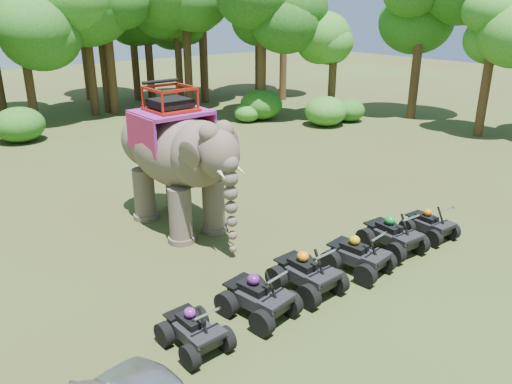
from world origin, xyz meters
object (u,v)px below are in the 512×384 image
at_px(atv_0, 194,325).
at_px(elephant, 175,157).
at_px(atv_4, 393,231).
at_px(atv_1, 258,292).
at_px(atv_3, 359,251).
at_px(atv_2, 307,268).
at_px(atv_5, 430,221).

bearing_deg(atv_0, elephant, 60.36).
distance_m(atv_0, atv_4, 7.20).
bearing_deg(atv_0, atv_1, 0.19).
distance_m(atv_0, atv_3, 5.39).
height_order(atv_2, atv_5, atv_2).
xyz_separation_m(atv_0, atv_2, (3.54, 0.13, 0.09)).
bearing_deg(atv_1, atv_3, -10.95).
xyz_separation_m(atv_1, atv_5, (7.07, -0.09, -0.07)).
bearing_deg(atv_4, atv_2, -175.76).
bearing_deg(atv_0, atv_4, -0.76).
bearing_deg(atv_0, atv_2, 0.20).
bearing_deg(atv_4, atv_3, -170.21).
xyz_separation_m(elephant, atv_4, (4.08, -5.78, -1.73)).
height_order(elephant, atv_0, elephant).
bearing_deg(atv_2, atv_1, 180.00).
height_order(atv_1, atv_4, atv_4).
bearing_deg(atv_5, atv_0, -176.85).
xyz_separation_m(elephant, atv_1, (-1.26, -5.86, -1.75)).
height_order(atv_2, atv_3, atv_2).
xyz_separation_m(elephant, atv_3, (2.28, -5.97, -1.75)).
bearing_deg(atv_3, atv_4, -1.86).
height_order(atv_0, atv_5, atv_5).
bearing_deg(atv_3, elephant, 103.24).
height_order(atv_2, atv_4, atv_2).
height_order(elephant, atv_4, elephant).
relative_size(elephant, atv_1, 3.23).
bearing_deg(atv_2, atv_5, -3.77).
relative_size(elephant, atv_0, 3.66).
xyz_separation_m(atv_0, atv_5, (8.92, -0.02, 0.00)).
bearing_deg(atv_4, atv_1, -175.16).
distance_m(atv_2, atv_5, 5.38).
bearing_deg(atv_0, atv_3, -2.31).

